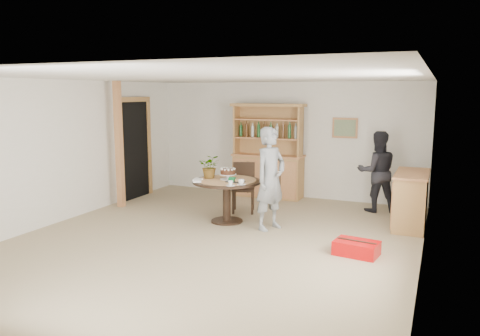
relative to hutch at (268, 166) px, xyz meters
name	(u,v)px	position (x,y,z in m)	size (l,w,h in m)	color
ground	(215,240)	(0.30, -3.24, -0.69)	(7.00, 7.00, 0.00)	tan
room_shell	(214,129)	(0.30, -3.23, 1.05)	(6.04, 7.04, 2.52)	white
doorway	(134,147)	(-2.63, -1.24, 0.42)	(0.13, 1.10, 2.18)	black
pine_post	(119,145)	(-2.40, -2.04, 0.56)	(0.12, 0.12, 2.50)	tan
hutch	(268,166)	(0.00, 0.00, 0.00)	(1.62, 0.54, 2.04)	tan
sideboard	(411,200)	(3.04, -1.24, -0.22)	(0.54, 1.26, 0.94)	tan
dining_table	(227,189)	(0.03, -2.22, -0.08)	(1.20, 1.20, 0.76)	black
dining_chair	(244,184)	(0.01, -1.39, -0.15)	(0.54, 0.54, 0.95)	black
birthday_cake	(228,172)	(0.03, -2.17, 0.19)	(0.30, 0.30, 0.20)	white
flower_vase	(210,166)	(-0.32, -2.17, 0.28)	(0.38, 0.33, 0.42)	#3F7233
gift_tray	(235,181)	(0.25, -2.34, 0.10)	(0.30, 0.20, 0.08)	black
coffee_cup_a	(241,182)	(0.43, -2.50, 0.11)	(0.15, 0.15, 0.09)	white
coffee_cup_b	(231,184)	(0.31, -2.67, 0.11)	(0.15, 0.15, 0.08)	white
napkins	(198,180)	(-0.38, -2.53, 0.09)	(0.24, 0.33, 0.03)	white
teen_boy	(270,179)	(0.88, -2.32, 0.17)	(0.63, 0.41, 1.72)	gray
adult_person	(377,172)	(2.36, -0.38, 0.09)	(0.76, 0.59, 1.55)	black
red_suitcase	(356,248)	(2.45, -3.05, -0.59)	(0.65, 0.48, 0.21)	red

